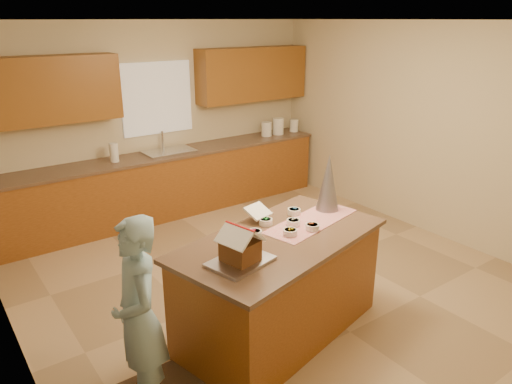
# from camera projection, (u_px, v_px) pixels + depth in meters

# --- Properties ---
(floor) EXTENTS (5.50, 5.50, 0.00)m
(floor) POSITION_uv_depth(u_px,v_px,m) (274.00, 281.00, 5.31)
(floor) COLOR tan
(floor) RESTS_ON ground
(ceiling) EXTENTS (5.50, 5.50, 0.00)m
(ceiling) POSITION_uv_depth(u_px,v_px,m) (278.00, 20.00, 4.39)
(ceiling) COLOR silver
(ceiling) RESTS_ON floor
(wall_back) EXTENTS (5.50, 5.50, 0.00)m
(wall_back) POSITION_uv_depth(u_px,v_px,m) (158.00, 119.00, 6.95)
(wall_back) COLOR beige
(wall_back) RESTS_ON floor
(wall_left) EXTENTS (5.50, 5.50, 0.00)m
(wall_left) POSITION_uv_depth(u_px,v_px,m) (2.00, 220.00, 3.47)
(wall_left) COLOR beige
(wall_left) RESTS_ON floor
(wall_right) EXTENTS (5.50, 5.50, 0.00)m
(wall_right) POSITION_uv_depth(u_px,v_px,m) (428.00, 131.00, 6.23)
(wall_right) COLOR beige
(wall_right) RESTS_ON floor
(stone_accent) EXTENTS (0.00, 2.50, 2.50)m
(stone_accent) POSITION_uv_depth(u_px,v_px,m) (33.00, 277.00, 2.90)
(stone_accent) COLOR gray
(stone_accent) RESTS_ON wall_left
(window_curtain) EXTENTS (1.05, 0.03, 1.00)m
(window_curtain) POSITION_uv_depth(u_px,v_px,m) (157.00, 98.00, 6.82)
(window_curtain) COLOR white
(window_curtain) RESTS_ON wall_back
(back_counter_base) EXTENTS (4.80, 0.60, 0.88)m
(back_counter_base) POSITION_uv_depth(u_px,v_px,m) (171.00, 184.00, 7.02)
(back_counter_base) COLOR brown
(back_counter_base) RESTS_ON floor
(back_counter_top) EXTENTS (4.85, 0.63, 0.04)m
(back_counter_top) POSITION_uv_depth(u_px,v_px,m) (169.00, 154.00, 6.87)
(back_counter_top) COLOR brown
(back_counter_top) RESTS_ON back_counter_base
(upper_cabinet_left) EXTENTS (1.85, 0.35, 0.80)m
(upper_cabinet_left) POSITION_uv_depth(u_px,v_px,m) (41.00, 91.00, 5.77)
(upper_cabinet_left) COLOR brown
(upper_cabinet_left) RESTS_ON wall_back
(upper_cabinet_right) EXTENTS (1.85, 0.35, 0.80)m
(upper_cabinet_right) POSITION_uv_depth(u_px,v_px,m) (252.00, 74.00, 7.48)
(upper_cabinet_right) COLOR brown
(upper_cabinet_right) RESTS_ON wall_back
(sink) EXTENTS (0.70, 0.45, 0.12)m
(sink) POSITION_uv_depth(u_px,v_px,m) (169.00, 155.00, 6.87)
(sink) COLOR silver
(sink) RESTS_ON back_counter_top
(faucet) EXTENTS (0.03, 0.03, 0.28)m
(faucet) POSITION_uv_depth(u_px,v_px,m) (163.00, 140.00, 6.95)
(faucet) COLOR silver
(faucet) RESTS_ON back_counter_top
(island_base) EXTENTS (2.01, 1.32, 0.90)m
(island_base) POSITION_uv_depth(u_px,v_px,m) (280.00, 288.00, 4.31)
(island_base) COLOR brown
(island_base) RESTS_ON floor
(island_top) EXTENTS (2.11, 1.42, 0.04)m
(island_top) POSITION_uv_depth(u_px,v_px,m) (281.00, 240.00, 4.15)
(island_top) COLOR brown
(island_top) RESTS_ON island_base
(table_runner) EXTENTS (1.08, 0.59, 0.01)m
(table_runner) POSITION_uv_depth(u_px,v_px,m) (311.00, 221.00, 4.47)
(table_runner) COLOR #B50C1B
(table_runner) RESTS_ON island_top
(baking_tray) EXTENTS (0.54, 0.45, 0.03)m
(baking_tray) POSITION_uv_depth(u_px,v_px,m) (240.00, 262.00, 3.71)
(baking_tray) COLOR silver
(baking_tray) RESTS_ON island_top
(cookbook) EXTENTS (0.26, 0.22, 0.10)m
(cookbook) POSITION_uv_depth(u_px,v_px,m) (258.00, 211.00, 4.46)
(cookbook) COLOR white
(cookbook) RESTS_ON island_top
(tinsel_tree) EXTENTS (0.27, 0.27, 0.56)m
(tinsel_tree) POSITION_uv_depth(u_px,v_px,m) (328.00, 183.00, 4.65)
(tinsel_tree) COLOR #A9A7B3
(tinsel_tree) RESTS_ON island_top
(boy) EXTENTS (0.44, 0.59, 1.49)m
(boy) POSITION_uv_depth(u_px,v_px,m) (139.00, 318.00, 3.35)
(boy) COLOR #95C0D3
(boy) RESTS_ON rug
(canister_a) EXTENTS (0.17, 0.17, 0.23)m
(canister_a) POSITION_uv_depth(u_px,v_px,m) (266.00, 129.00, 7.78)
(canister_a) COLOR white
(canister_a) RESTS_ON back_counter_top
(canister_b) EXTENTS (0.19, 0.19, 0.27)m
(canister_b) POSITION_uv_depth(u_px,v_px,m) (278.00, 126.00, 7.91)
(canister_b) COLOR white
(canister_b) RESTS_ON back_counter_top
(canister_c) EXTENTS (0.14, 0.14, 0.21)m
(canister_c) POSITION_uv_depth(u_px,v_px,m) (294.00, 125.00, 8.11)
(canister_c) COLOR white
(canister_c) RESTS_ON back_counter_top
(paper_towel) EXTENTS (0.11, 0.11, 0.25)m
(paper_towel) POSITION_uv_depth(u_px,v_px,m) (114.00, 153.00, 6.39)
(paper_towel) COLOR white
(paper_towel) RESTS_ON back_counter_top
(gingerbread_house) EXTENTS (0.34, 0.34, 0.29)m
(gingerbread_house) POSITION_uv_depth(u_px,v_px,m) (240.00, 247.00, 3.67)
(gingerbread_house) COLOR brown
(gingerbread_house) RESTS_ON baking_tray
(candy_bowls) EXTENTS (0.88, 0.50, 0.06)m
(candy_bowls) POSITION_uv_depth(u_px,v_px,m) (278.00, 226.00, 4.31)
(candy_bowls) COLOR #E0276C
(candy_bowls) RESTS_ON island_top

